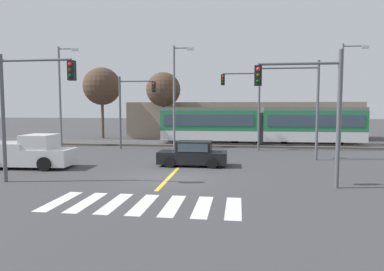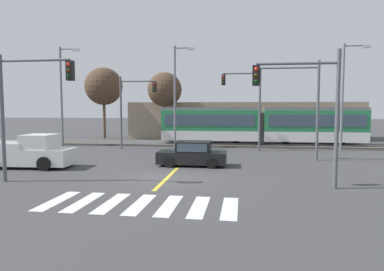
{
  "view_description": "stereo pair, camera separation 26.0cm",
  "coord_description": "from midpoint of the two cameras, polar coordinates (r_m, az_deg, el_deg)",
  "views": [
    {
      "loc": [
        3.32,
        -16.9,
        3.54
      ],
      "look_at": [
        0.3,
        7.05,
        1.6
      ],
      "focal_mm": 32.0,
      "sensor_mm": 36.0,
      "label": 1
    },
    {
      "loc": [
        3.58,
        -16.87,
        3.54
      ],
      "look_at": [
        0.3,
        7.05,
        1.6
      ],
      "focal_mm": 32.0,
      "sensor_mm": 36.0,
      "label": 2
    }
  ],
  "objects": [
    {
      "name": "ground_plane",
      "position": [
        17.59,
        -4.3,
        -7.03
      ],
      "size": [
        200.0,
        200.0,
        0.0
      ],
      "primitive_type": "plane",
      "color": "#3D3D3F"
    },
    {
      "name": "track_bed",
      "position": [
        32.93,
        1.14,
        -1.42
      ],
      "size": [
        120.0,
        4.0,
        0.18
      ],
      "primitive_type": "cube",
      "color": "#4C4742",
      "rests_on": "ground"
    },
    {
      "name": "rail_near",
      "position": [
        32.2,
        1.0,
        -1.3
      ],
      "size": [
        120.0,
        0.08,
        0.1
      ],
      "primitive_type": "cube",
      "color": "#939399",
      "rests_on": "track_bed"
    },
    {
      "name": "rail_far",
      "position": [
        33.62,
        1.27,
        -1.05
      ],
      "size": [
        120.0,
        0.08,
        0.1
      ],
      "primitive_type": "cube",
      "color": "#939399",
      "rests_on": "track_bed"
    },
    {
      "name": "light_rail_tram",
      "position": [
        32.66,
        10.99,
        1.9
      ],
      "size": [
        18.5,
        2.64,
        3.43
      ],
      "color": "silver",
      "rests_on": "track_bed"
    },
    {
      "name": "crosswalk_stripe_0",
      "position": [
        14.25,
        -21.71,
        -10.11
      ],
      "size": [
        0.59,
        2.81,
        0.01
      ],
      "primitive_type": "cube",
      "rotation": [
        0.0,
        0.0,
        -0.01
      ],
      "color": "silver",
      "rests_on": "ground"
    },
    {
      "name": "crosswalk_stripe_1",
      "position": [
        13.76,
        -17.65,
        -10.53
      ],
      "size": [
        0.59,
        2.81,
        0.01
      ],
      "primitive_type": "cube",
      "rotation": [
        0.0,
        0.0,
        -0.01
      ],
      "color": "silver",
      "rests_on": "ground"
    },
    {
      "name": "crosswalk_stripe_2",
      "position": [
        13.33,
        -13.3,
        -10.92
      ],
      "size": [
        0.59,
        2.81,
        0.01
      ],
      "primitive_type": "cube",
      "rotation": [
        0.0,
        0.0,
        -0.01
      ],
      "color": "silver",
      "rests_on": "ground"
    },
    {
      "name": "crosswalk_stripe_3",
      "position": [
        12.99,
        -8.68,
        -11.27
      ],
      "size": [
        0.59,
        2.81,
        0.01
      ],
      "primitive_type": "cube",
      "rotation": [
        0.0,
        0.0,
        -0.01
      ],
      "color": "silver",
      "rests_on": "ground"
    },
    {
      "name": "crosswalk_stripe_4",
      "position": [
        12.73,
        -3.83,
        -11.56
      ],
      "size": [
        0.59,
        2.81,
        0.01
      ],
      "primitive_type": "cube",
      "rotation": [
        0.0,
        0.0,
        -0.01
      ],
      "color": "silver",
      "rests_on": "ground"
    },
    {
      "name": "crosswalk_stripe_5",
      "position": [
        12.56,
        1.2,
        -11.77
      ],
      "size": [
        0.59,
        2.81,
        0.01
      ],
      "primitive_type": "cube",
      "rotation": [
        0.0,
        0.0,
        -0.01
      ],
      "color": "silver",
      "rests_on": "ground"
    },
    {
      "name": "crosswalk_stripe_6",
      "position": [
        12.48,
        6.33,
        -11.9
      ],
      "size": [
        0.59,
        2.81,
        0.01
      ],
      "primitive_type": "cube",
      "rotation": [
        0.0,
        0.0,
        -0.01
      ],
      "color": "silver",
      "rests_on": "ground"
    },
    {
      "name": "lane_centre_line",
      "position": [
        22.83,
        -1.6,
        -4.32
      ],
      "size": [
        0.2,
        16.55,
        0.01
      ],
      "primitive_type": "cube",
      "color": "gold",
      "rests_on": "ground"
    },
    {
      "name": "sedan_crossing",
      "position": [
        21.02,
        -0.2,
        -3.17
      ],
      "size": [
        4.2,
        1.93,
        1.52
      ],
      "color": "black",
      "rests_on": "ground"
    },
    {
      "name": "pickup_truck",
      "position": [
        22.54,
        -25.79,
        -2.74
      ],
      "size": [
        5.49,
        2.43,
        1.98
      ],
      "color": "silver",
      "rests_on": "ground"
    },
    {
      "name": "traffic_light_mid_right",
      "position": [
        24.34,
        16.83,
        6.5
      ],
      "size": [
        4.25,
        0.38,
        6.74
      ],
      "color": "#515459",
      "rests_on": "ground"
    },
    {
      "name": "traffic_light_near_right",
      "position": [
        15.9,
        18.58,
        5.81
      ],
      "size": [
        3.75,
        0.38,
        6.07
      ],
      "color": "#515459",
      "rests_on": "ground"
    },
    {
      "name": "traffic_light_far_left",
      "position": [
        29.87,
        -10.26,
        5.57
      ],
      "size": [
        3.25,
        0.38,
        6.24
      ],
      "color": "#515459",
      "rests_on": "ground"
    },
    {
      "name": "traffic_light_far_right",
      "position": [
        28.86,
        8.89,
        6.3
      ],
      "size": [
        3.25,
        0.38,
        6.76
      ],
      "color": "#515459",
      "rests_on": "ground"
    },
    {
      "name": "traffic_light_near_left",
      "position": [
        17.88,
        -26.21,
        5.78
      ],
      "size": [
        3.75,
        0.38,
        6.05
      ],
      "color": "#515459",
      "rests_on": "ground"
    },
    {
      "name": "street_lamp_west",
      "position": [
        33.77,
        -21.14,
        6.94
      ],
      "size": [
        1.93,
        0.28,
        9.09
      ],
      "color": "slate",
      "rests_on": "ground"
    },
    {
      "name": "street_lamp_centre",
      "position": [
        30.17,
        -2.97,
        7.36
      ],
      "size": [
        1.83,
        0.28,
        8.92
      ],
      "color": "slate",
      "rests_on": "ground"
    },
    {
      "name": "street_lamp_east",
      "position": [
        30.8,
        23.73,
        6.82
      ],
      "size": [
        2.1,
        0.28,
        8.75
      ],
      "color": "slate",
      "rests_on": "ground"
    },
    {
      "name": "bare_tree_far_west",
      "position": [
        41.43,
        -14.96,
        7.91
      ],
      "size": [
        4.35,
        4.35,
        8.24
      ],
      "color": "brown",
      "rests_on": "ground"
    },
    {
      "name": "bare_tree_west",
      "position": [
        37.28,
        -4.99,
        7.6
      ],
      "size": [
        3.7,
        3.7,
        7.39
      ],
      "color": "brown",
      "rests_on": "ground"
    },
    {
      "name": "building_backdrop_far",
      "position": [
        40.96,
        7.94,
        2.54
      ],
      "size": [
        26.08,
        6.0,
        4.19
      ],
      "primitive_type": "cube",
      "color": "gray",
      "rests_on": "ground"
    }
  ]
}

